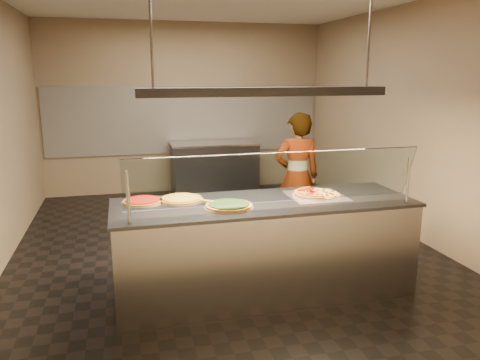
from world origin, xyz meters
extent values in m
cube|color=black|center=(0.00, 0.00, -0.01)|extent=(5.00, 6.00, 0.02)
cube|color=#988362|center=(0.00, 3.01, 1.50)|extent=(5.00, 0.02, 3.00)
cube|color=#988362|center=(0.00, -3.01, 1.50)|extent=(5.00, 0.02, 3.00)
cube|color=#988362|center=(2.51, 0.00, 1.50)|extent=(0.02, 6.00, 3.00)
cube|color=silver|center=(0.00, 2.98, 1.30)|extent=(4.90, 0.02, 1.20)
cube|color=#B7B7BC|center=(0.12, -1.37, 0.45)|extent=(2.81, 0.90, 0.90)
cube|color=#3A3A3F|center=(0.12, -1.37, 0.92)|extent=(2.85, 0.94, 0.03)
cylinder|color=#B7B7BC|center=(-1.14, -1.77, 1.15)|extent=(0.03, 0.03, 0.44)
cylinder|color=#B7B7BC|center=(1.38, -1.77, 1.15)|extent=(0.03, 0.03, 0.44)
cube|color=white|center=(0.12, -1.71, 1.23)|extent=(2.61, 0.18, 0.47)
cube|color=silver|center=(0.67, -1.33, 0.93)|extent=(0.54, 0.54, 0.01)
cylinder|color=silver|center=(0.67, -1.33, 0.94)|extent=(0.47, 0.47, 0.01)
cylinder|color=#6C0A04|center=(0.65, -1.23, 0.99)|extent=(0.06, 0.06, 0.01)
cylinder|color=#6C0A04|center=(0.63, -1.21, 0.99)|extent=(0.06, 0.06, 0.01)
cylinder|color=#6C0A04|center=(0.61, -1.26, 0.99)|extent=(0.06, 0.06, 0.01)
cylinder|color=#6C0A04|center=(0.56, -1.24, 0.99)|extent=(0.06, 0.06, 0.01)
cylinder|color=#6C0A04|center=(0.52, -1.27, 0.99)|extent=(0.06, 0.06, 0.01)
cylinder|color=#6C0A04|center=(0.59, -1.32, 0.99)|extent=(0.06, 0.06, 0.01)
cylinder|color=#6C0A04|center=(0.61, -1.34, 0.99)|extent=(0.06, 0.06, 0.01)
cylinder|color=#6C0A04|center=(0.62, -1.36, 0.99)|extent=(0.06, 0.06, 0.01)
cylinder|color=#6C0A04|center=(0.57, -1.41, 0.99)|extent=(0.06, 0.06, 0.01)
cube|color=#19590F|center=(0.64, -1.24, 0.99)|extent=(0.02, 0.02, 0.01)
cube|color=#19590F|center=(0.63, -1.28, 0.99)|extent=(0.02, 0.02, 0.01)
cube|color=#19590F|center=(0.54, -1.25, 0.99)|extent=(0.02, 0.02, 0.01)
cube|color=#19590F|center=(0.55, -1.31, 0.99)|extent=(0.02, 0.02, 0.01)
cube|color=#19590F|center=(0.58, -1.34, 0.99)|extent=(0.02, 0.02, 0.01)
cube|color=#19590F|center=(0.53, -1.42, 0.99)|extent=(0.02, 0.02, 0.01)
cube|color=#19590F|center=(0.64, -1.36, 0.99)|extent=(0.02, 0.02, 0.01)
cube|color=#19590F|center=(0.62, -1.46, 0.99)|extent=(0.01, 0.02, 0.01)
sphere|color=#513014|center=(0.68, -1.42, 0.97)|extent=(0.03, 0.03, 0.03)
sphere|color=#513014|center=(0.72, -1.47, 0.97)|extent=(0.03, 0.03, 0.03)
sphere|color=#513014|center=(0.73, -1.43, 0.97)|extent=(0.03, 0.03, 0.03)
sphere|color=#513014|center=(0.79, -1.44, 0.97)|extent=(0.03, 0.03, 0.03)
sphere|color=#513014|center=(0.78, -1.39, 0.97)|extent=(0.03, 0.03, 0.03)
sphere|color=#513014|center=(0.76, -1.35, 0.97)|extent=(0.03, 0.03, 0.03)
sphere|color=#513014|center=(0.84, -1.32, 0.97)|extent=(0.03, 0.03, 0.03)
sphere|color=#513014|center=(0.75, -1.31, 0.97)|extent=(0.03, 0.03, 0.03)
sphere|color=#513014|center=(0.75, -1.29, 0.97)|extent=(0.03, 0.03, 0.03)
sphere|color=#513014|center=(0.78, -1.24, 0.97)|extent=(0.03, 0.03, 0.03)
sphere|color=#513014|center=(0.71, -1.25, 0.97)|extent=(0.03, 0.03, 0.03)
cylinder|color=silver|center=(-0.26, -1.49, 0.93)|extent=(0.46, 0.46, 0.01)
cylinder|color=#995A1B|center=(-0.26, -1.49, 0.95)|extent=(0.43, 0.43, 0.02)
cylinder|color=black|center=(-0.26, -1.49, 0.96)|extent=(0.37, 0.37, 0.01)
cylinder|color=silver|center=(-0.64, -1.15, 0.93)|extent=(0.44, 0.44, 0.01)
cylinder|color=#995A1B|center=(-0.64, -1.15, 0.94)|extent=(0.41, 0.41, 0.02)
cylinder|color=gold|center=(-0.64, -1.15, 0.96)|extent=(0.35, 0.35, 0.01)
cylinder|color=silver|center=(-1.00, -1.13, 0.93)|extent=(0.40, 0.40, 0.01)
cylinder|color=#995A1B|center=(-1.00, -1.13, 0.94)|extent=(0.37, 0.37, 0.02)
cylinder|color=#750102|center=(-1.00, -1.13, 0.96)|extent=(0.32, 0.32, 0.01)
cube|color=#B7B7BC|center=(-0.29, -1.35, 0.96)|extent=(0.17, 0.17, 0.00)
cylinder|color=tan|center=(-0.43, -1.34, 0.96)|extent=(0.12, 0.11, 0.02)
cube|color=#3A3A3F|center=(0.41, 2.55, 0.45)|extent=(1.48, 0.70, 0.90)
cube|color=#B7B7BC|center=(0.41, 2.55, 0.92)|extent=(1.52, 0.74, 0.03)
imported|color=#312F3C|center=(1.00, 0.05, 0.82)|extent=(0.62, 0.43, 1.64)
cube|color=#3A3A3F|center=(0.12, -1.37, 1.95)|extent=(2.30, 0.18, 0.08)
cylinder|color=#B7B7BC|center=(-0.88, -1.37, 2.50)|extent=(0.02, 0.02, 1.01)
cylinder|color=#B7B7BC|center=(1.12, -1.37, 2.50)|extent=(0.02, 0.02, 1.01)
camera|label=1|loc=(-1.17, -5.46, 2.11)|focal=35.00mm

